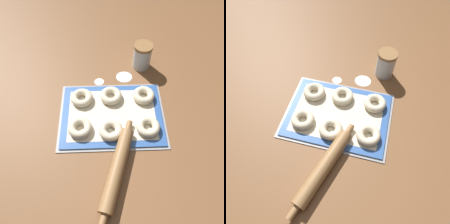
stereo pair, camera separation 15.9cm
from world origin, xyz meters
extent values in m
plane|color=brown|center=(0.00, 0.00, 0.00)|extent=(2.80, 2.80, 0.00)
cube|color=#93969B|center=(0.01, 0.01, 0.00)|extent=(0.49, 0.36, 0.01)
cube|color=#2D569E|center=(0.01, 0.01, 0.01)|extent=(0.46, 0.34, 0.00)
cube|color=beige|center=(0.01, 0.01, 0.01)|extent=(0.40, 0.28, 0.00)
torus|color=beige|center=(-0.13, -0.07, 0.03)|extent=(0.11, 0.11, 0.03)
torus|color=beige|center=(0.00, -0.08, 0.03)|extent=(0.11, 0.11, 0.03)
torus|color=beige|center=(0.16, -0.07, 0.03)|extent=(0.11, 0.11, 0.03)
torus|color=beige|center=(-0.13, 0.10, 0.03)|extent=(0.11, 0.11, 0.03)
torus|color=beige|center=(0.01, 0.11, 0.03)|extent=(0.11, 0.11, 0.03)
torus|color=beige|center=(0.16, 0.10, 0.03)|extent=(0.11, 0.11, 0.03)
cylinder|color=silver|center=(0.18, 0.33, 0.06)|extent=(0.09, 0.09, 0.13)
cylinder|color=olive|center=(0.18, 0.33, 0.13)|extent=(0.10, 0.10, 0.02)
cylinder|color=olive|center=(0.02, -0.25, 0.03)|extent=(0.16, 0.34, 0.06)
cylinder|color=olive|center=(0.08, -0.07, 0.03)|extent=(0.04, 0.06, 0.03)
cylinder|color=olive|center=(-0.04, -0.44, 0.03)|extent=(0.04, 0.06, 0.03)
ellipsoid|color=white|center=(0.08, 0.25, 0.00)|extent=(0.09, 0.08, 0.00)
ellipsoid|color=white|center=(-0.05, 0.22, 0.00)|extent=(0.05, 0.05, 0.00)
camera|label=1|loc=(-0.01, -0.54, 0.86)|focal=35.00mm
camera|label=2|loc=(0.15, -0.53, 0.86)|focal=35.00mm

